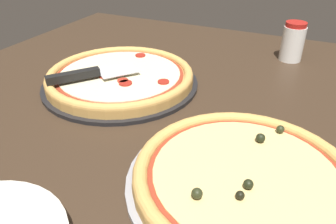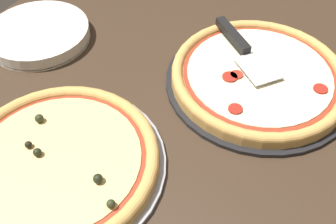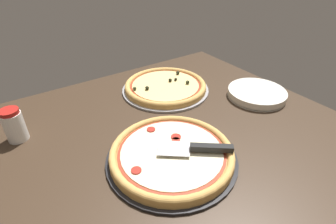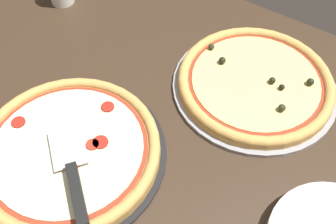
{
  "view_description": "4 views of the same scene",
  "coord_description": "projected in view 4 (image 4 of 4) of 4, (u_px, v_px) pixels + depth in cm",
  "views": [
    {
      "loc": [
        62.82,
        37.31,
        39.69
      ],
      "look_at": [
        7.15,
        11.2,
        3.0
      ],
      "focal_mm": 35.0,
      "sensor_mm": 36.0,
      "label": 1
    },
    {
      "loc": [
        -19.3,
        58.46,
        62.79
      ],
      "look_at": [
        7.15,
        11.2,
        3.0
      ],
      "focal_mm": 42.0,
      "sensor_mm": 36.0,
      "label": 2
    },
    {
      "loc": [
        -41.43,
        -59.78,
        59.05
      ],
      "look_at": [
        7.15,
        11.2,
        3.0
      ],
      "focal_mm": 28.0,
      "sensor_mm": 36.0,
      "label": 3
    },
    {
      "loc": [
        37.32,
        -33.97,
        74.01
      ],
      "look_at": [
        7.15,
        11.2,
        3.0
      ],
      "focal_mm": 42.0,
      "sensor_mm": 36.0,
      "label": 4
    }
  ],
  "objects": [
    {
      "name": "pizza_front",
      "position": [
        68.0,
        150.0,
        0.84
      ],
      "size": [
        39.58,
        39.58,
        3.36
      ],
      "color": "tan",
      "rests_on": "pizza_pan_front"
    },
    {
      "name": "ground_plane",
      "position": [
        115.0,
        143.0,
        0.9
      ],
      "size": [
        135.8,
        123.11,
        3.6
      ],
      "primitive_type": "cube",
      "color": "#38281C"
    },
    {
      "name": "pizza_pan_back",
      "position": [
        254.0,
        87.0,
        0.97
      ],
      "size": [
        40.45,
        40.45,
        1.0
      ],
      "primitive_type": "cylinder",
      "color": "#939399",
      "rests_on": "ground_plane"
    },
    {
      "name": "pizza_back",
      "position": [
        255.0,
        82.0,
        0.96
      ],
      "size": [
        38.02,
        38.02,
        3.8
      ],
      "color": "tan",
      "rests_on": "pizza_pan_back"
    },
    {
      "name": "pizza_pan_front",
      "position": [
        70.0,
        155.0,
        0.85
      ],
      "size": [
        42.1,
        42.1,
        1.0
      ],
      "primitive_type": "cylinder",
      "color": "black",
      "rests_on": "ground_plane"
    },
    {
      "name": "serving_spatula",
      "position": [
        75.0,
        183.0,
        0.76
      ],
      "size": [
        21.34,
        18.1,
        2.0
      ],
      "color": "silver",
      "rests_on": "pizza_front"
    }
  ]
}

